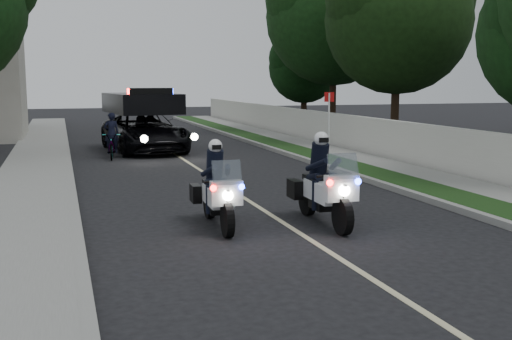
% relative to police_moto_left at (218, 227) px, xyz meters
% --- Properties ---
extents(ground, '(120.00, 120.00, 0.00)m').
position_rel_police_moto_left_xyz_m(ground, '(1.38, -4.31, 0.00)').
color(ground, black).
rests_on(ground, ground).
extents(curb_right, '(0.20, 60.00, 0.15)m').
position_rel_police_moto_left_xyz_m(curb_right, '(5.48, 5.69, 0.07)').
color(curb_right, gray).
rests_on(curb_right, ground).
extents(grass_verge, '(1.20, 60.00, 0.16)m').
position_rel_police_moto_left_xyz_m(grass_verge, '(6.18, 5.69, 0.08)').
color(grass_verge, '#193814').
rests_on(grass_verge, ground).
extents(sidewalk_right, '(1.40, 60.00, 0.16)m').
position_rel_police_moto_left_xyz_m(sidewalk_right, '(7.48, 5.69, 0.08)').
color(sidewalk_right, gray).
rests_on(sidewalk_right, ground).
extents(property_wall, '(0.22, 60.00, 1.50)m').
position_rel_police_moto_left_xyz_m(property_wall, '(8.48, 5.69, 0.75)').
color(property_wall, beige).
rests_on(property_wall, ground).
extents(curb_left, '(0.20, 60.00, 0.15)m').
position_rel_police_moto_left_xyz_m(curb_left, '(-2.72, 5.69, 0.07)').
color(curb_left, gray).
rests_on(curb_left, ground).
extents(sidewalk_left, '(2.00, 60.00, 0.16)m').
position_rel_police_moto_left_xyz_m(sidewalk_left, '(-3.82, 5.69, 0.08)').
color(sidewalk_left, gray).
rests_on(sidewalk_left, ground).
extents(lane_marking, '(0.12, 50.00, 0.01)m').
position_rel_police_moto_left_xyz_m(lane_marking, '(1.38, 5.69, 0.00)').
color(lane_marking, '#BFB78C').
rests_on(lane_marking, ground).
extents(police_moto_left, '(0.80, 2.10, 1.77)m').
position_rel_police_moto_left_xyz_m(police_moto_left, '(0.00, 0.00, 0.00)').
color(police_moto_left, silver).
rests_on(police_moto_left, ground).
extents(police_moto_right, '(0.82, 2.24, 1.90)m').
position_rel_police_moto_left_xyz_m(police_moto_right, '(2.12, -0.42, 0.00)').
color(police_moto_right, silver).
rests_on(police_moto_right, ground).
extents(police_suv, '(3.34, 6.05, 2.81)m').
position_rel_police_moto_left_xyz_m(police_suv, '(0.37, 13.86, 0.00)').
color(police_suv, black).
rests_on(police_suv, ground).
extents(bicycle, '(0.83, 1.91, 0.97)m').
position_rel_police_moto_left_xyz_m(bicycle, '(-1.12, 11.80, 0.00)').
color(bicycle, black).
rests_on(bicycle, ground).
extents(cyclist, '(0.58, 0.41, 1.53)m').
position_rel_police_moto_left_xyz_m(cyclist, '(-1.12, 11.80, 0.00)').
color(cyclist, black).
rests_on(cyclist, ground).
extents(sign_post, '(0.51, 0.51, 2.53)m').
position_rel_police_moto_left_xyz_m(sign_post, '(7.38, 11.05, 0.00)').
color(sign_post, red).
rests_on(sign_post, ground).
extents(tree_right_c, '(7.47, 7.47, 10.65)m').
position_rel_police_moto_left_xyz_m(tree_right_c, '(11.28, 12.64, 0.00)').
color(tree_right_c, black).
rests_on(tree_right_c, ground).
extents(tree_right_d, '(7.61, 7.61, 12.17)m').
position_rel_police_moto_left_xyz_m(tree_right_d, '(11.27, 19.24, 0.00)').
color(tree_right_d, '#163913').
rests_on(tree_right_d, ground).
extents(tree_right_e, '(5.34, 5.34, 7.12)m').
position_rel_police_moto_left_xyz_m(tree_right_e, '(11.22, 23.29, 0.00)').
color(tree_right_e, black).
rests_on(tree_right_e, ground).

